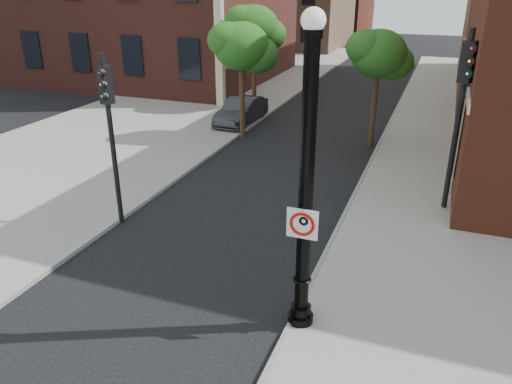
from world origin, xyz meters
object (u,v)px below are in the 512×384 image
at_px(parked_car, 241,111).
at_px(traffic_signal_left, 109,114).
at_px(lamppost, 306,199).
at_px(traffic_signal_right, 463,93).
at_px(no_parking_sign, 302,224).

relative_size(parked_car, traffic_signal_left, 0.81).
xyz_separation_m(lamppost, traffic_signal_right, (2.59, 6.86, 0.76)).
bearing_deg(no_parking_sign, traffic_signal_right, 69.54).
bearing_deg(parked_car, lamppost, -62.17).
bearing_deg(parked_car, traffic_signal_left, -85.18).
distance_m(parked_car, traffic_signal_right, 12.10).
height_order(lamppost, traffic_signal_left, lamppost).
bearing_deg(parked_car, traffic_signal_right, -34.74).
relative_size(lamppost, no_parking_sign, 10.30).
distance_m(no_parking_sign, parked_car, 15.61).
bearing_deg(traffic_signal_left, traffic_signal_right, 42.80).
distance_m(lamppost, traffic_signal_right, 7.37).
distance_m(lamppost, traffic_signal_left, 6.76).
relative_size(no_parking_sign, traffic_signal_left, 0.12).
bearing_deg(traffic_signal_right, no_parking_sign, -89.78).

